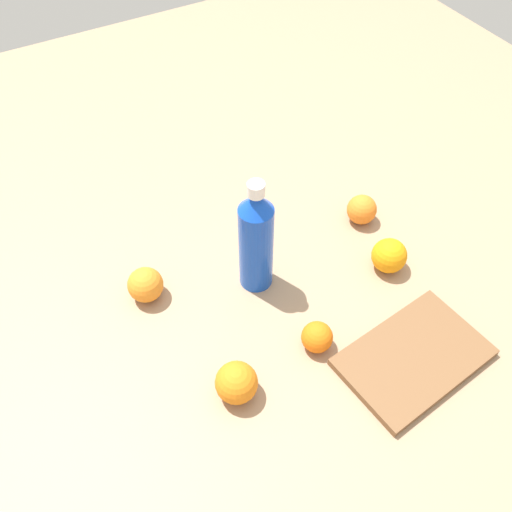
{
  "coord_description": "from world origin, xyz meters",
  "views": [
    {
      "loc": [
        -0.4,
        -0.68,
        0.95
      ],
      "look_at": [
        -0.03,
        -0.04,
        0.08
      ],
      "focal_mm": 38.76,
      "sensor_mm": 36.0,
      "label": 1
    }
  ],
  "objects_px": {
    "orange_3": "(317,337)",
    "orange_0": "(145,285)",
    "orange_1": "(389,256)",
    "orange_4": "(362,210)",
    "orange_2": "(236,383)",
    "water_bottle": "(256,240)",
    "cutting_board": "(413,357)"
  },
  "relations": [
    {
      "from": "orange_4",
      "to": "cutting_board",
      "type": "xyz_separation_m",
      "value": [
        -0.14,
        -0.36,
        -0.03
      ]
    },
    {
      "from": "orange_1",
      "to": "cutting_board",
      "type": "xyz_separation_m",
      "value": [
        -0.1,
        -0.21,
        -0.03
      ]
    },
    {
      "from": "water_bottle",
      "to": "orange_0",
      "type": "distance_m",
      "value": 0.25
    },
    {
      "from": "orange_0",
      "to": "orange_4",
      "type": "bearing_deg",
      "value": -4.44
    },
    {
      "from": "orange_0",
      "to": "cutting_board",
      "type": "bearing_deg",
      "value": -45.55
    },
    {
      "from": "orange_0",
      "to": "orange_2",
      "type": "relative_size",
      "value": 0.95
    },
    {
      "from": "water_bottle",
      "to": "orange_4",
      "type": "relative_size",
      "value": 4.0
    },
    {
      "from": "orange_2",
      "to": "cutting_board",
      "type": "distance_m",
      "value": 0.35
    },
    {
      "from": "orange_2",
      "to": "water_bottle",
      "type": "bearing_deg",
      "value": 53.01
    },
    {
      "from": "orange_4",
      "to": "orange_0",
      "type": "bearing_deg",
      "value": 175.56
    },
    {
      "from": "orange_3",
      "to": "orange_0",
      "type": "bearing_deg",
      "value": 131.17
    },
    {
      "from": "orange_2",
      "to": "orange_4",
      "type": "xyz_separation_m",
      "value": [
        0.47,
        0.25,
        -0.0
      ]
    },
    {
      "from": "orange_4",
      "to": "cutting_board",
      "type": "relative_size",
      "value": 0.25
    },
    {
      "from": "orange_1",
      "to": "orange_3",
      "type": "distance_m",
      "value": 0.26
    },
    {
      "from": "orange_2",
      "to": "orange_3",
      "type": "height_order",
      "value": "orange_2"
    },
    {
      "from": "orange_4",
      "to": "cutting_board",
      "type": "bearing_deg",
      "value": -110.79
    },
    {
      "from": "orange_3",
      "to": "cutting_board",
      "type": "distance_m",
      "value": 0.19
    },
    {
      "from": "water_bottle",
      "to": "orange_3",
      "type": "distance_m",
      "value": 0.23
    },
    {
      "from": "orange_4",
      "to": "cutting_board",
      "type": "height_order",
      "value": "orange_4"
    },
    {
      "from": "orange_1",
      "to": "cutting_board",
      "type": "bearing_deg",
      "value": -115.41
    },
    {
      "from": "orange_1",
      "to": "orange_4",
      "type": "height_order",
      "value": "orange_1"
    },
    {
      "from": "orange_0",
      "to": "orange_2",
      "type": "distance_m",
      "value": 0.3
    },
    {
      "from": "water_bottle",
      "to": "orange_3",
      "type": "xyz_separation_m",
      "value": [
        0.02,
        -0.2,
        -0.1
      ]
    },
    {
      "from": "orange_1",
      "to": "orange_4",
      "type": "xyz_separation_m",
      "value": [
        0.04,
        0.15,
        -0.0
      ]
    },
    {
      "from": "orange_3",
      "to": "orange_4",
      "type": "height_order",
      "value": "orange_4"
    },
    {
      "from": "orange_2",
      "to": "orange_3",
      "type": "bearing_deg",
      "value": 3.96
    },
    {
      "from": "orange_2",
      "to": "orange_3",
      "type": "relative_size",
      "value": 1.27
    },
    {
      "from": "orange_0",
      "to": "orange_4",
      "type": "xyz_separation_m",
      "value": [
        0.53,
        -0.04,
        -0.0
      ]
    },
    {
      "from": "orange_2",
      "to": "orange_4",
      "type": "distance_m",
      "value": 0.53
    },
    {
      "from": "cutting_board",
      "to": "orange_0",
      "type": "bearing_deg",
      "value": 127.97
    },
    {
      "from": "water_bottle",
      "to": "cutting_board",
      "type": "bearing_deg",
      "value": -58.61
    },
    {
      "from": "orange_2",
      "to": "orange_4",
      "type": "height_order",
      "value": "orange_2"
    }
  ]
}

